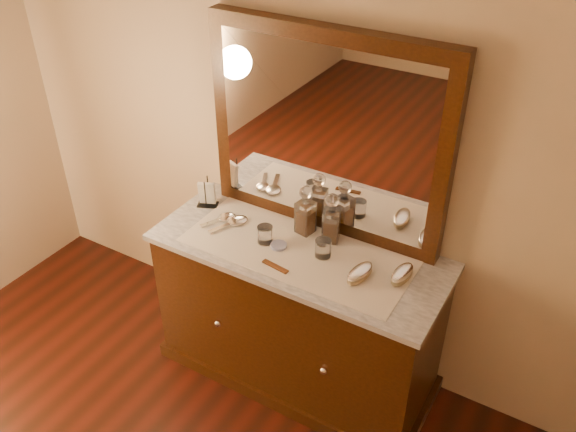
{
  "coord_description": "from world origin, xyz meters",
  "views": [
    {
      "loc": [
        1.12,
        -0.04,
        2.6
      ],
      "look_at": [
        0.0,
        1.85,
        1.1
      ],
      "focal_mm": 37.58,
      "sensor_mm": 36.0,
      "label": 1
    }
  ],
  "objects_px": {
    "comb": "(275,266)",
    "decanter_right": "(331,223)",
    "brush_far": "(402,274)",
    "dresser_cabinet": "(298,316)",
    "mirror_frame": "(326,135)",
    "decanter_left": "(305,215)",
    "napkin_rack": "(207,195)",
    "hand_mirror_inner": "(234,222)",
    "pin_dish": "(279,245)",
    "hand_mirror_outer": "(224,218)",
    "brush_near": "(360,273)"
  },
  "relations": [
    {
      "from": "dresser_cabinet",
      "to": "hand_mirror_inner",
      "type": "bearing_deg",
      "value": 177.53
    },
    {
      "from": "comb",
      "to": "hand_mirror_outer",
      "type": "bearing_deg",
      "value": 163.3
    },
    {
      "from": "decanter_left",
      "to": "hand_mirror_outer",
      "type": "relative_size",
      "value": 1.32
    },
    {
      "from": "napkin_rack",
      "to": "brush_far",
      "type": "relative_size",
      "value": 0.93
    },
    {
      "from": "decanter_right",
      "to": "brush_far",
      "type": "height_order",
      "value": "decanter_right"
    },
    {
      "from": "dresser_cabinet",
      "to": "hand_mirror_inner",
      "type": "height_order",
      "value": "hand_mirror_inner"
    },
    {
      "from": "dresser_cabinet",
      "to": "comb",
      "type": "bearing_deg",
      "value": -97.21
    },
    {
      "from": "mirror_frame",
      "to": "decanter_right",
      "type": "height_order",
      "value": "mirror_frame"
    },
    {
      "from": "dresser_cabinet",
      "to": "brush_far",
      "type": "bearing_deg",
      "value": 4.75
    },
    {
      "from": "decanter_left",
      "to": "brush_far",
      "type": "xyz_separation_m",
      "value": [
        0.55,
        -0.1,
        -0.08
      ]
    },
    {
      "from": "dresser_cabinet",
      "to": "decanter_right",
      "type": "height_order",
      "value": "decanter_right"
    },
    {
      "from": "comb",
      "to": "decanter_right",
      "type": "bearing_deg",
      "value": 76.52
    },
    {
      "from": "pin_dish",
      "to": "decanter_right",
      "type": "xyz_separation_m",
      "value": [
        0.19,
        0.18,
        0.09
      ]
    },
    {
      "from": "napkin_rack",
      "to": "dresser_cabinet",
      "type": "bearing_deg",
      "value": -8.38
    },
    {
      "from": "decanter_left",
      "to": "decanter_right",
      "type": "height_order",
      "value": "decanter_right"
    },
    {
      "from": "mirror_frame",
      "to": "napkin_rack",
      "type": "xyz_separation_m",
      "value": [
        -0.61,
        -0.16,
        -0.44
      ]
    },
    {
      "from": "decanter_right",
      "to": "hand_mirror_outer",
      "type": "distance_m",
      "value": 0.57
    },
    {
      "from": "comb",
      "to": "decanter_left",
      "type": "bearing_deg",
      "value": 101.26
    },
    {
      "from": "napkin_rack",
      "to": "hand_mirror_outer",
      "type": "distance_m",
      "value": 0.18
    },
    {
      "from": "dresser_cabinet",
      "to": "decanter_right",
      "type": "relative_size",
      "value": 5.34
    },
    {
      "from": "dresser_cabinet",
      "to": "brush_near",
      "type": "xyz_separation_m",
      "value": [
        0.34,
        -0.05,
        0.47
      ]
    },
    {
      "from": "brush_near",
      "to": "pin_dish",
      "type": "bearing_deg",
      "value": 178.72
    },
    {
      "from": "mirror_frame",
      "to": "comb",
      "type": "xyz_separation_m",
      "value": [
        -0.02,
        -0.42,
        -0.49
      ]
    },
    {
      "from": "decanter_left",
      "to": "brush_far",
      "type": "bearing_deg",
      "value": -9.96
    },
    {
      "from": "brush_far",
      "to": "hand_mirror_inner",
      "type": "height_order",
      "value": "brush_far"
    },
    {
      "from": "comb",
      "to": "decanter_right",
      "type": "relative_size",
      "value": 0.53
    },
    {
      "from": "comb",
      "to": "hand_mirror_outer",
      "type": "xyz_separation_m",
      "value": [
        -0.43,
        0.19,
        0.0
      ]
    },
    {
      "from": "brush_near",
      "to": "napkin_rack",
      "type": "bearing_deg",
      "value": 171.82
    },
    {
      "from": "mirror_frame",
      "to": "hand_mirror_outer",
      "type": "height_order",
      "value": "mirror_frame"
    },
    {
      "from": "pin_dish",
      "to": "mirror_frame",
      "type": "bearing_deg",
      "value": 72.35
    },
    {
      "from": "pin_dish",
      "to": "napkin_rack",
      "type": "distance_m",
      "value": 0.53
    },
    {
      "from": "mirror_frame",
      "to": "brush_far",
      "type": "xyz_separation_m",
      "value": [
        0.51,
        -0.2,
        -0.47
      ]
    },
    {
      "from": "pin_dish",
      "to": "napkin_rack",
      "type": "bearing_deg",
      "value": 166.24
    },
    {
      "from": "decanter_right",
      "to": "decanter_left",
      "type": "bearing_deg",
      "value": -179.99
    },
    {
      "from": "mirror_frame",
      "to": "pin_dish",
      "type": "bearing_deg",
      "value": -107.65
    },
    {
      "from": "dresser_cabinet",
      "to": "decanter_right",
      "type": "bearing_deg",
      "value": 54.09
    },
    {
      "from": "brush_far",
      "to": "mirror_frame",
      "type": "bearing_deg",
      "value": 158.12
    },
    {
      "from": "decanter_right",
      "to": "hand_mirror_outer",
      "type": "height_order",
      "value": "decanter_right"
    },
    {
      "from": "dresser_cabinet",
      "to": "hand_mirror_inner",
      "type": "relative_size",
      "value": 6.12
    },
    {
      "from": "dresser_cabinet",
      "to": "brush_near",
      "type": "bearing_deg",
      "value": -7.82
    },
    {
      "from": "decanter_right",
      "to": "hand_mirror_inner",
      "type": "bearing_deg",
      "value": -165.87
    },
    {
      "from": "dresser_cabinet",
      "to": "mirror_frame",
      "type": "relative_size",
      "value": 1.17
    },
    {
      "from": "decanter_left",
      "to": "brush_near",
      "type": "distance_m",
      "value": 0.43
    },
    {
      "from": "napkin_rack",
      "to": "brush_near",
      "type": "relative_size",
      "value": 0.89
    },
    {
      "from": "napkin_rack",
      "to": "brush_far",
      "type": "bearing_deg",
      "value": -2.43
    },
    {
      "from": "decanter_right",
      "to": "brush_near",
      "type": "xyz_separation_m",
      "value": [
        0.24,
        -0.18,
        -0.08
      ]
    },
    {
      "from": "decanter_left",
      "to": "hand_mirror_inner",
      "type": "xyz_separation_m",
      "value": [
        -0.34,
        -0.12,
        -0.09
      ]
    },
    {
      "from": "hand_mirror_outer",
      "to": "hand_mirror_inner",
      "type": "distance_m",
      "value": 0.07
    },
    {
      "from": "napkin_rack",
      "to": "pin_dish",
      "type": "bearing_deg",
      "value": -13.76
    },
    {
      "from": "mirror_frame",
      "to": "brush_near",
      "type": "xyz_separation_m",
      "value": [
        0.34,
        -0.29,
        -0.47
      ]
    }
  ]
}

